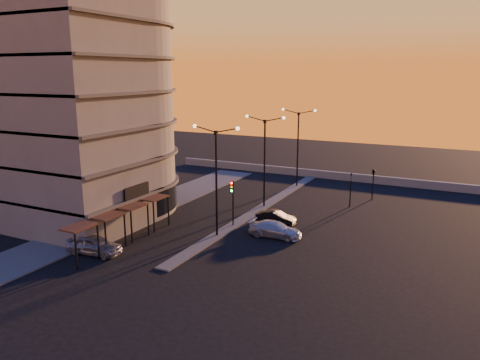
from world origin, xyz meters
name	(u,v)px	position (x,y,z in m)	size (l,w,h in m)	color
ground	(217,236)	(0.00, 0.00, 0.00)	(120.00, 120.00, 0.00)	black
sidewalk_west	(147,208)	(-10.50, 4.00, 0.06)	(5.00, 40.00, 0.12)	#474845
median	(264,206)	(0.00, 10.00, 0.06)	(1.20, 36.00, 0.12)	#474845
parapet	(327,175)	(2.00, 26.00, 0.50)	(44.00, 0.50, 1.00)	slate
building	(85,92)	(-14.00, 0.03, 11.91)	(14.35, 17.08, 25.00)	#656259
streetlamp_near	(216,172)	(0.00, 0.00, 5.59)	(4.32, 0.32, 9.51)	black
streetlamp_mid	(265,154)	(0.00, 10.00, 5.59)	(4.32, 0.32, 9.51)	black
streetlamp_far	(298,141)	(0.00, 20.00, 5.59)	(4.32, 0.32, 9.51)	black
traffic_light_main	(232,196)	(0.00, 2.87, 2.89)	(0.28, 0.44, 4.25)	black
signal_east_a	(351,189)	(8.00, 14.00, 1.93)	(0.13, 0.16, 3.60)	black
signal_east_b	(374,172)	(9.50, 18.00, 3.10)	(0.42, 1.99, 3.60)	black
car_hatchback	(94,245)	(-6.50, -7.73, 0.75)	(1.77, 4.40, 1.50)	gray
car_sedan	(276,217)	(3.24, 5.36, 0.61)	(1.30, 3.72, 1.23)	black
car_wagon	(275,229)	(4.50, 2.11, 0.66)	(1.85, 4.56, 1.32)	silver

